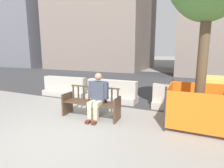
{
  "coord_description": "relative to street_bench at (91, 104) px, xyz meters",
  "views": [
    {
      "loc": [
        2.58,
        -2.82,
        1.87
      ],
      "look_at": [
        -0.0,
        2.9,
        0.75
      ],
      "focal_mm": 28.0,
      "sensor_mm": 36.0,
      "label": 1
    }
  ],
  "objects": [
    {
      "name": "construction_fence",
      "position": [
        2.84,
        0.64,
        0.15
      ],
      "size": [
        1.53,
        1.53,
        1.1
      ],
      "color": "#2D2D33",
      "rests_on": "ground"
    },
    {
      "name": "street_bench",
      "position": [
        0.0,
        0.0,
        0.0
      ],
      "size": [
        1.72,
        0.62,
        0.88
      ],
      "color": "#473323",
      "rests_on": "ground"
    },
    {
      "name": "jersey_barrier_right",
      "position": [
        2.46,
        1.78,
        -0.06
      ],
      "size": [
        2.01,
        0.72,
        0.84
      ],
      "color": "#ADA89E",
      "rests_on": "ground"
    },
    {
      "name": "jersey_barrier_left",
      "position": [
        -2.4,
        1.76,
        -0.06
      ],
      "size": [
        2.03,
        0.78,
        0.84
      ],
      "color": "#ADA89E",
      "rests_on": "ground"
    },
    {
      "name": "ground_plane",
      "position": [
        0.0,
        -1.42,
        -0.4
      ],
      "size": [
        200.0,
        200.0,
        0.0
      ],
      "primitive_type": "plane",
      "color": "gray"
    },
    {
      "name": "street_asphalt",
      "position": [
        0.0,
        7.28,
        -0.39
      ],
      "size": [
        120.0,
        12.0,
        0.01
      ],
      "primitive_type": "cube",
      "color": "#333335",
      "rests_on": "ground"
    },
    {
      "name": "jersey_barrier_centre",
      "position": [
        -0.16,
        1.81,
        -0.06
      ],
      "size": [
        2.0,
        0.68,
        0.84
      ],
      "color": "#ADA89E",
      "rests_on": "ground"
    },
    {
      "name": "building_far_left",
      "position": [
        -20.37,
        16.1,
        8.32
      ],
      "size": [
        10.33,
        10.03,
        17.44
      ],
      "color": "slate",
      "rests_on": "ground"
    },
    {
      "name": "seated_person",
      "position": [
        0.23,
        -0.04,
        0.29
      ],
      "size": [
        0.59,
        0.74,
        1.31
      ],
      "color": "#383D4C",
      "rests_on": "ground"
    }
  ]
}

